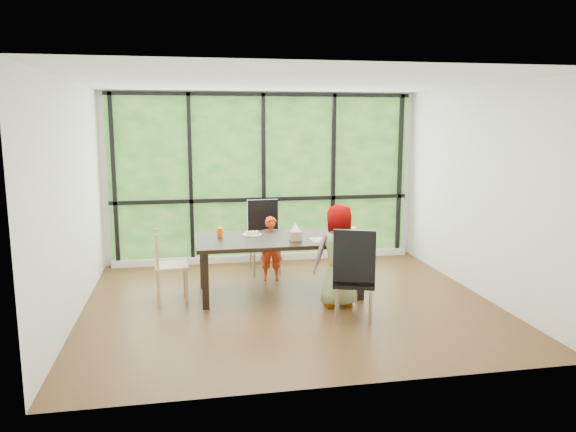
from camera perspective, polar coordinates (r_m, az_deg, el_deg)
The scene contains 23 objects.
ground at distance 6.95m, azimuth 0.12°, elevation -8.96°, with size 5.00×5.00×0.00m, color black.
back_wall at distance 8.85m, azimuth -2.60°, elevation 4.04°, with size 5.00×5.00×0.00m, color silver.
foliage_backdrop at distance 8.83m, azimuth -2.58°, elevation 4.03°, with size 4.80×0.02×2.65m, color #1A4E17.
window_mullions at distance 8.79m, azimuth -2.55°, elevation 4.00°, with size 4.80×0.06×2.65m, color black, non-canonical shape.
window_sill at distance 8.98m, azimuth -2.45°, elevation -4.31°, with size 4.80×0.12×0.10m, color silver.
dining_table at distance 7.20m, azimuth -0.93°, elevation -5.20°, with size 2.14×1.07×0.75m, color black.
chair_window_leather at distance 8.14m, azimuth -2.42°, elevation -2.23°, with size 0.46×0.46×1.08m, color black.
chair_interior_leather at distance 6.28m, azimuth 6.90°, elevation -5.94°, with size 0.46×0.46×1.08m, color black.
chair_end_beech at distance 7.05m, azimuth -12.02°, elevation -5.09°, with size 0.42×0.40×0.90m, color #A18559.
child_toddler at distance 7.79m, azimuth -1.74°, elevation -3.40°, with size 0.33×0.22×0.92m, color red.
child_older at distance 6.70m, azimuth 5.29°, elevation -4.12°, with size 0.61×0.40×1.26m, color gray.
placemat at distance 7.00m, azimuth 4.07°, elevation -2.47°, with size 0.41×0.30×0.01m, color tan.
plate_far at distance 7.28m, azimuth -3.73°, elevation -1.93°, with size 0.25×0.25×0.02m, color white.
plate_near at distance 7.00m, azimuth 4.36°, elevation -2.41°, with size 0.27×0.27×0.02m, color white.
orange_cup at distance 7.20m, azimuth -7.07°, elevation -1.71°, with size 0.07×0.07×0.12m, color #ED5100.
green_cup at distance 6.97m, azimuth 6.34°, elevation -2.00°, with size 0.09×0.09×0.13m, color green.
white_mug at distance 7.36m, azimuth 6.76°, elevation -1.54°, with size 0.09×0.09×0.09m, color white.
tissue_box at distance 6.95m, azimuth 0.79°, elevation -2.05°, with size 0.14×0.14×0.12m, color tan.
crepe_rolls_far at distance 7.28m, azimuth -3.73°, elevation -1.73°, with size 0.20×0.12×0.04m, color tan, non-canonical shape.
crepe_rolls_near at distance 7.00m, azimuth 4.36°, elevation -2.20°, with size 0.05×0.12×0.04m, color tan, non-canonical shape.
straw_white at distance 7.19m, azimuth -7.09°, elevation -0.94°, with size 0.01×0.01×0.20m, color white.
straw_pink at distance 6.95m, azimuth 6.36°, elevation -1.14°, with size 0.01×0.01×0.20m, color pink.
tissue at distance 6.93m, azimuth 0.79°, elevation -1.13°, with size 0.12×0.12×0.11m, color white.
Camera 1 is at (-1.23, -6.47, 2.24)m, focal length 34.23 mm.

